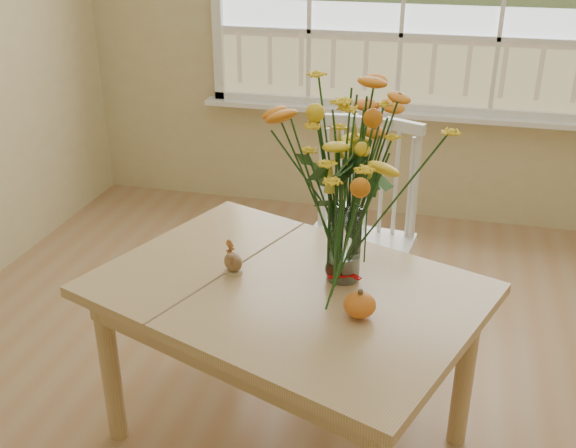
# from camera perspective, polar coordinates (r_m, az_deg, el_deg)

# --- Properties ---
(dining_table) EXTENTS (1.48, 1.27, 0.67)m
(dining_table) POSITION_cam_1_polar(r_m,az_deg,el_deg) (2.34, -0.12, -7.12)
(dining_table) COLOR tan
(dining_table) RESTS_ON floor
(windsor_chair) EXTENTS (0.51, 0.49, 1.00)m
(windsor_chair) POSITION_cam_1_polar(r_m,az_deg,el_deg) (2.97, 6.10, -0.21)
(windsor_chair) COLOR white
(windsor_chair) RESTS_ON floor
(flower_vase) EXTENTS (0.54, 0.54, 0.65)m
(flower_vase) POSITION_cam_1_polar(r_m,az_deg,el_deg) (2.18, 5.02, 4.41)
(flower_vase) COLOR white
(flower_vase) RESTS_ON dining_table
(pumpkin) EXTENTS (0.10, 0.10, 0.08)m
(pumpkin) POSITION_cam_1_polar(r_m,az_deg,el_deg) (2.11, 6.09, -6.93)
(pumpkin) COLOR #D35F18
(pumpkin) RESTS_ON dining_table
(turkey_figurine) EXTENTS (0.10, 0.10, 0.10)m
(turkey_figurine) POSITION_cam_1_polar(r_m,az_deg,el_deg) (2.35, -4.67, -3.21)
(turkey_figurine) COLOR #CCB78C
(turkey_figurine) RESTS_ON dining_table
(dark_gourd) EXTENTS (0.13, 0.08, 0.08)m
(dark_gourd) POSITION_cam_1_polar(r_m,az_deg,el_deg) (2.31, 4.18, -3.88)
(dark_gourd) COLOR #38160F
(dark_gourd) RESTS_ON dining_table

